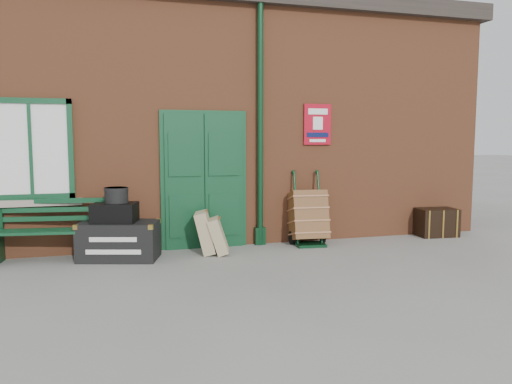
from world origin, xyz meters
name	(u,v)px	position (x,y,z in m)	size (l,w,h in m)	color
ground	(245,268)	(0.00, 0.00, 0.00)	(80.00, 80.00, 0.00)	gray
station_building	(200,121)	(0.00, 3.49, 2.16)	(10.30, 4.30, 4.36)	brown
bench	(51,229)	(-2.64, 1.19, 0.48)	(1.59, 0.69, 0.95)	#113E23
houdini_trunk	(119,241)	(-1.68, 1.02, 0.28)	(1.14, 0.63, 0.57)	black
strongbox	(115,213)	(-1.73, 1.02, 0.71)	(0.63, 0.46, 0.28)	black
hatbox	(116,195)	(-1.70, 1.05, 0.97)	(0.34, 0.34, 0.23)	black
suitcase_back	(206,232)	(-0.36, 1.02, 0.34)	(0.19, 0.47, 0.66)	tan
suitcase_front	(218,236)	(-0.18, 0.92, 0.29)	(0.17, 0.42, 0.56)	tan
porter_trolley	(308,217)	(1.45, 1.23, 0.48)	(0.66, 0.70, 1.23)	black
dark_trunk	(436,222)	(4.02, 1.25, 0.26)	(0.71, 0.47, 0.52)	black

